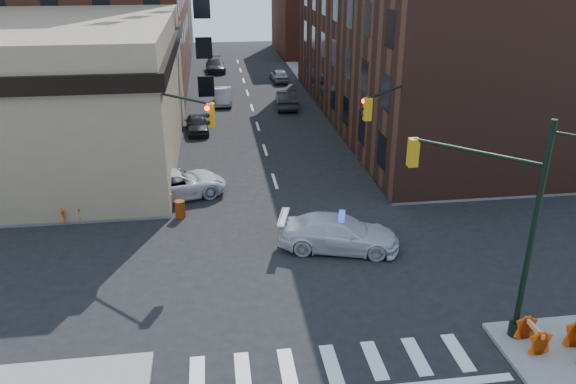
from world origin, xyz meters
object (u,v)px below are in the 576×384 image
object	(u,v)px
pickup	(176,184)
barrel_road	(320,223)
police_car	(339,233)
pedestrian_a	(118,176)
parked_car_wnear	(197,124)
parked_car_wfar	(223,96)
barrel_bank	(180,209)
parked_car_enear	(286,99)
pedestrian_b	(53,195)
barricade_nw_a	(162,202)

from	to	relation	value
pickup	barrel_road	world-z (taller)	pickup
police_car	pedestrian_a	distance (m)	13.82
parked_car_wnear	parked_car_wfar	distance (m)	9.19
parked_car_wnear	barrel_bank	distance (m)	15.34
parked_car_wfar	parked_car_enear	distance (m)	6.00
pedestrian_b	barricade_nw_a	xyz separation A→B (m)	(5.70, -0.86, -0.37)
parked_car_wfar	police_car	bearing A→B (deg)	-79.03
police_car	barrel_bank	xyz separation A→B (m)	(-7.50, 4.48, -0.34)
barrel_bank	parked_car_wfar	bearing A→B (deg)	82.94
parked_car_wfar	pickup	bearing A→B (deg)	-96.67
pickup	barrel_bank	world-z (taller)	pickup
parked_car_enear	parked_car_wnear	bearing A→B (deg)	44.32
barricade_nw_a	parked_car_wnear	bearing A→B (deg)	77.80
pedestrian_b	barrel_road	size ratio (longest dim) A/B	1.54
pedestrian_b	barrel_road	xyz separation A→B (m)	(13.62, -4.41, -0.43)
pedestrian_b	barrel_bank	distance (m)	6.91
pedestrian_a	barrel_bank	world-z (taller)	pedestrian_a
pedestrian_a	barrel_bank	distance (m)	5.24
pickup	parked_car_wfar	bearing A→B (deg)	-25.13
pickup	barricade_nw_a	world-z (taller)	pickup
parked_car_wnear	pedestrian_a	size ratio (longest dim) A/B	2.23
pedestrian_a	barricade_nw_a	world-z (taller)	pedestrian_a
parked_car_wnear	barrel_bank	world-z (taller)	parked_car_wnear
parked_car_wfar	pedestrian_b	distance (m)	24.57
parked_car_wnear	parked_car_enear	size ratio (longest dim) A/B	0.81
pickup	pedestrian_b	bearing A→B (deg)	83.51
police_car	parked_car_wnear	bearing A→B (deg)	33.96
pickup	parked_car_wnear	xyz separation A→B (m)	(1.01, 12.56, -0.11)
police_car	barrel_bank	size ratio (longest dim) A/B	5.97
parked_car_wfar	pedestrian_b	size ratio (longest dim) A/B	2.71
pedestrian_a	parked_car_enear	bearing A→B (deg)	100.31
pedestrian_b	barricade_nw_a	bearing A→B (deg)	-26.15
parked_car_wfar	barrel_road	bearing A→B (deg)	-79.65
pedestrian_b	parked_car_enear	bearing A→B (deg)	35.54
pickup	parked_car_wnear	bearing A→B (deg)	-21.01
barrel_bank	barricade_nw_a	bearing A→B (deg)	141.65
parked_car_wfar	barrel_road	xyz separation A→B (m)	(3.93, -26.98, -0.20)
police_car	pickup	world-z (taller)	police_car
barrel_road	barricade_nw_a	size ratio (longest dim) A/B	0.90
pedestrian_b	barrel_bank	xyz separation A→B (m)	(6.70, -1.65, -0.49)
barrel_road	barrel_bank	distance (m)	7.45
parked_car_wnear	parked_car_wfar	xyz separation A→B (m)	(2.29, 8.90, 0.04)
pickup	barrel_bank	distance (m)	2.80
pedestrian_a	barrel_bank	size ratio (longest dim) A/B	1.90
parked_car_enear	barricade_nw_a	size ratio (longest dim) A/B	4.18
parked_car_enear	barrel_bank	world-z (taller)	parked_car_enear
parked_car_wfar	pedestrian_b	bearing A→B (deg)	-111.18
barrel_road	pickup	bearing A→B (deg)	142.60
parked_car_wfar	pedestrian_a	size ratio (longest dim) A/B	2.46
parked_car_enear	pedestrian_b	bearing A→B (deg)	57.12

